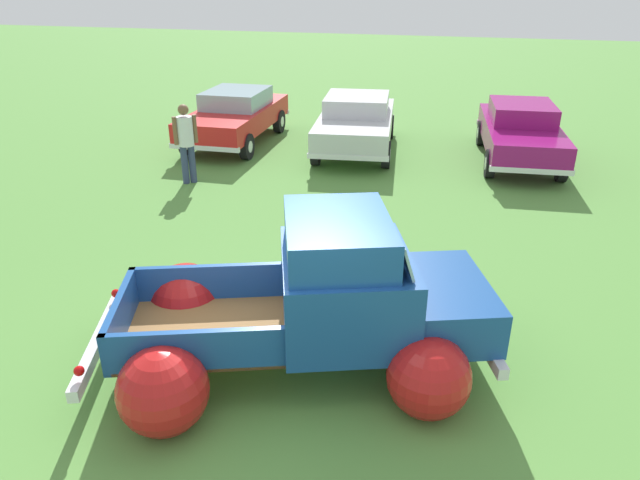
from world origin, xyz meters
name	(u,v)px	position (x,y,z in m)	size (l,w,h in m)	color
ground_plane	(291,364)	(0.00, 0.00, 0.00)	(80.00, 80.00, 0.00)	#548C3D
vintage_pickup_truck	(323,310)	(0.37, 0.13, 0.76)	(5.00, 3.85, 1.96)	black
show_car_0	(235,115)	(-4.50, 9.21, 0.78)	(1.93, 4.41, 1.43)	black
show_car_1	(356,121)	(-1.14, 9.31, 0.78)	(2.40, 4.52, 1.43)	black
show_car_2	(520,130)	(2.99, 9.42, 0.78)	(2.12, 4.55, 1.43)	black
spectator_0	(186,139)	(-4.24, 5.79, 1.01)	(0.48, 0.48, 1.77)	navy
lane_cone_0	(432,274)	(1.49, 2.19, 0.31)	(0.36, 0.36, 0.63)	black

